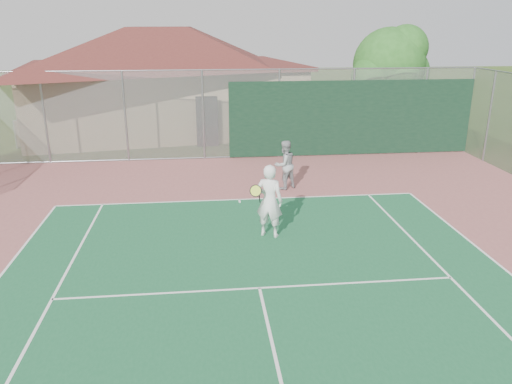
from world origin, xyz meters
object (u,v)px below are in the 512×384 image
(tree, at_px, (391,67))
(player_grey_back, at_px, (285,165))
(player_white_front, at_px, (269,201))
(clubhouse, at_px, (163,69))
(bleachers, at_px, (66,129))

(tree, xyz_separation_m, player_grey_back, (-5.68, -6.22, -2.60))
(player_white_front, xyz_separation_m, player_grey_back, (1.02, 3.79, -0.15))
(clubhouse, xyz_separation_m, tree, (10.18, -4.36, 0.36))
(bleachers, relative_size, tree, 0.76)
(player_white_front, bearing_deg, bleachers, -31.65)
(player_grey_back, bearing_deg, player_white_front, 46.35)
(player_white_front, bearing_deg, player_grey_back, -80.75)
(clubhouse, xyz_separation_m, bleachers, (-4.26, -2.93, -2.39))
(clubhouse, relative_size, player_white_front, 8.06)
(bleachers, xyz_separation_m, player_white_front, (7.75, -11.44, 0.30))
(tree, distance_m, player_grey_back, 8.82)
(tree, height_order, player_white_front, tree)
(clubhouse, distance_m, player_white_front, 14.94)
(player_grey_back, bearing_deg, tree, -161.08)
(player_grey_back, bearing_deg, bleachers, -69.78)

